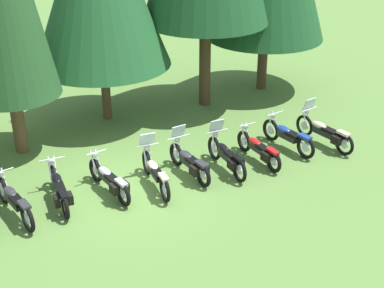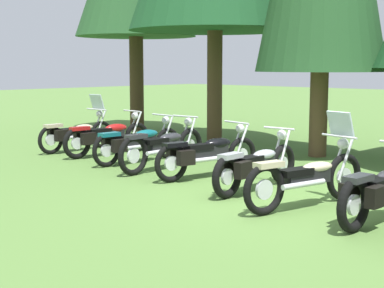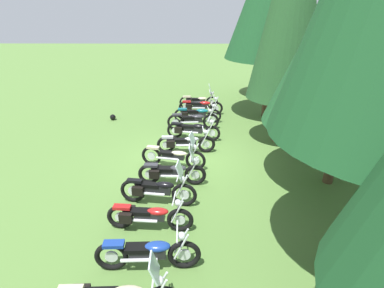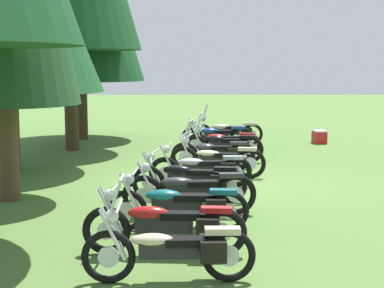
{
  "view_description": "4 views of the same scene",
  "coord_description": "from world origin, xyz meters",
  "px_view_note": "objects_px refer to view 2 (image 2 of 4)",
  "views": [
    {
      "loc": [
        -6.03,
        -12.32,
        8.17
      ],
      "look_at": [
        1.95,
        -0.15,
        0.94
      ],
      "focal_mm": 53.19,
      "sensor_mm": 36.0,
      "label": 1
    },
    {
      "loc": [
        5.1,
        -7.32,
        2.05
      ],
      "look_at": [
        -1.71,
        -0.18,
        0.7
      ],
      "focal_mm": 53.69,
      "sensor_mm": 36.0,
      "label": 2
    },
    {
      "loc": [
        10.39,
        0.48,
        5.24
      ],
      "look_at": [
        -0.1,
        0.39,
        0.57
      ],
      "focal_mm": 28.89,
      "sensor_mm": 36.0,
      "label": 3
    },
    {
      "loc": [
        -13.66,
        0.52,
        2.7
      ],
      "look_at": [
        1.16,
        0.33,
        0.74
      ],
      "focal_mm": 56.78,
      "sensor_mm": 36.0,
      "label": 4
    }
  ],
  "objects_px": {
    "motorcycle_1": "(107,136)",
    "motorcycle_2": "(137,142)",
    "motorcycle_0": "(76,133)",
    "motorcycle_7": "(382,188)",
    "motorcycle_3": "(164,146)",
    "motorcycle_6": "(308,176)",
    "motorcycle_5": "(255,165)",
    "motorcycle_4": "(206,153)"
  },
  "relations": [
    {
      "from": "motorcycle_1",
      "to": "motorcycle_2",
      "type": "bearing_deg",
      "value": -94.01
    },
    {
      "from": "motorcycle_0",
      "to": "motorcycle_7",
      "type": "distance_m",
      "value": 8.27
    },
    {
      "from": "motorcycle_3",
      "to": "motorcycle_1",
      "type": "bearing_deg",
      "value": 77.82
    },
    {
      "from": "motorcycle_2",
      "to": "motorcycle_3",
      "type": "xyz_separation_m",
      "value": [
        0.99,
        -0.15,
        0.02
      ]
    },
    {
      "from": "motorcycle_6",
      "to": "motorcycle_5",
      "type": "bearing_deg",
      "value": 86.2
    },
    {
      "from": "motorcycle_0",
      "to": "motorcycle_7",
      "type": "bearing_deg",
      "value": -97.33
    },
    {
      "from": "motorcycle_2",
      "to": "motorcycle_5",
      "type": "distance_m",
      "value": 3.54
    },
    {
      "from": "motorcycle_2",
      "to": "motorcycle_4",
      "type": "bearing_deg",
      "value": -92.39
    },
    {
      "from": "motorcycle_5",
      "to": "motorcycle_6",
      "type": "bearing_deg",
      "value": -108.21
    },
    {
      "from": "motorcycle_2",
      "to": "motorcycle_5",
      "type": "bearing_deg",
      "value": -94.92
    },
    {
      "from": "motorcycle_1",
      "to": "motorcycle_3",
      "type": "bearing_deg",
      "value": -94.2
    },
    {
      "from": "motorcycle_4",
      "to": "motorcycle_3",
      "type": "bearing_deg",
      "value": 98.24
    },
    {
      "from": "motorcycle_1",
      "to": "motorcycle_4",
      "type": "height_order",
      "value": "motorcycle_1"
    },
    {
      "from": "motorcycle_5",
      "to": "motorcycle_7",
      "type": "bearing_deg",
      "value": -101.15
    },
    {
      "from": "motorcycle_4",
      "to": "motorcycle_5",
      "type": "xyz_separation_m",
      "value": [
        1.34,
        -0.28,
        -0.02
      ]
    },
    {
      "from": "motorcycle_6",
      "to": "motorcycle_0",
      "type": "bearing_deg",
      "value": 94.69
    },
    {
      "from": "motorcycle_2",
      "to": "motorcycle_7",
      "type": "distance_m",
      "value": 5.93
    },
    {
      "from": "motorcycle_3",
      "to": "motorcycle_5",
      "type": "relative_size",
      "value": 1.06
    },
    {
      "from": "motorcycle_7",
      "to": "motorcycle_4",
      "type": "bearing_deg",
      "value": 81.67
    },
    {
      "from": "motorcycle_1",
      "to": "motorcycle_2",
      "type": "height_order",
      "value": "motorcycle_1"
    },
    {
      "from": "motorcycle_1",
      "to": "motorcycle_7",
      "type": "bearing_deg",
      "value": -94.06
    },
    {
      "from": "motorcycle_3",
      "to": "motorcycle_4",
      "type": "xyz_separation_m",
      "value": [
        1.19,
        -0.05,
        -0.01
      ]
    },
    {
      "from": "motorcycle_0",
      "to": "motorcycle_5",
      "type": "xyz_separation_m",
      "value": [
        5.85,
        -0.57,
        -0.02
      ]
    },
    {
      "from": "motorcycle_6",
      "to": "motorcycle_7",
      "type": "bearing_deg",
      "value": -78.81
    },
    {
      "from": "motorcycle_1",
      "to": "motorcycle_5",
      "type": "relative_size",
      "value": 1.03
    },
    {
      "from": "motorcycle_5",
      "to": "motorcycle_1",
      "type": "bearing_deg",
      "value": 79.88
    },
    {
      "from": "motorcycle_3",
      "to": "motorcycle_5",
      "type": "xyz_separation_m",
      "value": [
        2.52,
        -0.32,
        -0.03
      ]
    },
    {
      "from": "motorcycle_1",
      "to": "motorcycle_4",
      "type": "relative_size",
      "value": 1.02
    },
    {
      "from": "motorcycle_0",
      "to": "motorcycle_3",
      "type": "distance_m",
      "value": 3.33
    },
    {
      "from": "motorcycle_5",
      "to": "motorcycle_6",
      "type": "height_order",
      "value": "motorcycle_6"
    },
    {
      "from": "motorcycle_3",
      "to": "motorcycle_6",
      "type": "xyz_separation_m",
      "value": [
        3.75,
        -0.67,
        -0.0
      ]
    },
    {
      "from": "motorcycle_7",
      "to": "motorcycle_6",
      "type": "bearing_deg",
      "value": 90.65
    },
    {
      "from": "motorcycle_4",
      "to": "motorcycle_6",
      "type": "relative_size",
      "value": 1.0
    },
    {
      "from": "motorcycle_2",
      "to": "motorcycle_5",
      "type": "xyz_separation_m",
      "value": [
        3.51,
        -0.47,
        -0.02
      ]
    },
    {
      "from": "motorcycle_3",
      "to": "motorcycle_2",
      "type": "bearing_deg",
      "value": 77.57
    },
    {
      "from": "motorcycle_0",
      "to": "motorcycle_1",
      "type": "xyz_separation_m",
      "value": [
        1.08,
        0.08,
        -0.0
      ]
    },
    {
      "from": "motorcycle_7",
      "to": "motorcycle_3",
      "type": "bearing_deg",
      "value": 83.48
    },
    {
      "from": "motorcycle_4",
      "to": "motorcycle_6",
      "type": "xyz_separation_m",
      "value": [
        2.56,
        -0.63,
        0.01
      ]
    },
    {
      "from": "motorcycle_3",
      "to": "motorcycle_5",
      "type": "distance_m",
      "value": 2.54
    },
    {
      "from": "motorcycle_5",
      "to": "motorcycle_6",
      "type": "relative_size",
      "value": 0.99
    },
    {
      "from": "motorcycle_1",
      "to": "motorcycle_6",
      "type": "bearing_deg",
      "value": -95.41
    },
    {
      "from": "motorcycle_5",
      "to": "motorcycle_7",
      "type": "xyz_separation_m",
      "value": [
        2.37,
        -0.37,
        0.02
      ]
    }
  ]
}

